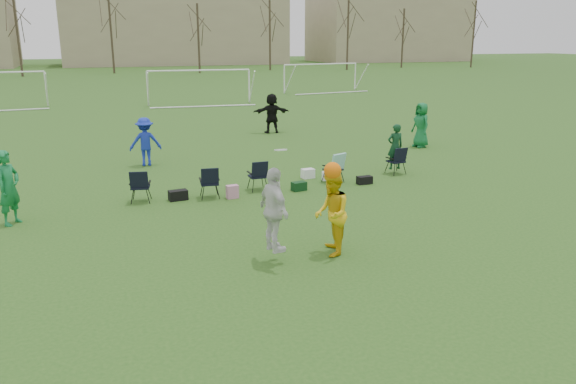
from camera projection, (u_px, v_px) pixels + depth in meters
name	position (u px, v px, depth m)	size (l,w,h in m)	color
ground	(317.00, 299.00, 10.40)	(260.00, 260.00, 0.00)	#27531A
fielder_green_near	(9.00, 188.00, 14.35)	(0.71, 0.47, 1.95)	#15783C
fielder_blue	(145.00, 142.00, 21.04)	(1.17, 0.67, 1.81)	#172CAF
fielder_green_far	(421.00, 125.00, 24.60)	(0.95, 0.62, 1.95)	#126732
fielder_black	(272.00, 113.00, 28.27)	(1.84, 0.59, 1.99)	black
center_contest	(309.00, 211.00, 12.11)	(2.16, 1.18, 2.50)	silver
sideline_setup	(295.00, 170.00, 18.23)	(9.57, 1.88, 1.77)	#103B1F
goal_mid	(199.00, 77.00, 40.25)	(7.40, 0.63, 2.46)	white
goal_right	(321.00, 70.00, 49.57)	(7.35, 1.14, 2.46)	white
tree_line	(114.00, 34.00, 72.57)	(110.28, 3.28, 11.40)	#382B21
building_row	(144.00, 29.00, 98.18)	(126.00, 16.00, 13.00)	tan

